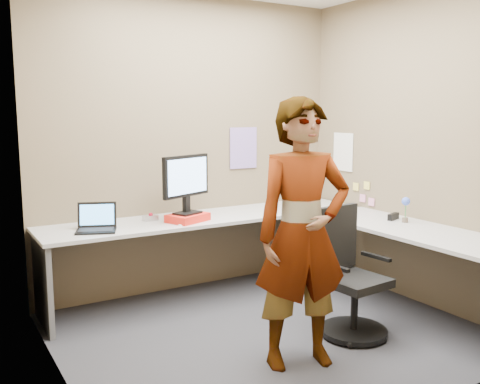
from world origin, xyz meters
TOP-DOWN VIEW (x-y plane):
  - ground at (0.00, 0.00)m, footprint 3.00×3.00m
  - wall_back at (0.00, 1.30)m, footprint 3.00×0.00m
  - wall_right at (1.50, 0.00)m, footprint 0.00×2.70m
  - wall_left at (-1.50, 0.00)m, footprint 0.00×2.70m
  - desk at (0.44, 0.39)m, footprint 2.98×2.58m
  - paper_ream at (-0.26, 0.86)m, footprint 0.39×0.35m
  - monitor at (-0.26, 0.88)m, footprint 0.50×0.25m
  - laptop at (-1.02, 0.91)m, footprint 0.37×0.34m
  - trackball_mouse at (-0.52, 1.05)m, footprint 0.12×0.08m
  - origami at (-0.35, 0.75)m, footprint 0.10×0.10m
  - stapler at (1.29, 0.02)m, footprint 0.15×0.09m
  - flower at (1.30, -0.11)m, footprint 0.07×0.07m
  - calendar_purple at (0.55, 1.29)m, footprint 0.30×0.01m
  - calendar_white at (1.49, 0.90)m, footprint 0.01×0.28m
  - sticky_note_a at (1.49, 0.55)m, footprint 0.01×0.07m
  - sticky_note_b at (1.49, 0.60)m, footprint 0.01×0.07m
  - sticky_note_c at (1.49, 0.48)m, footprint 0.01×0.07m
  - sticky_note_d at (1.49, 0.70)m, footprint 0.01×0.07m
  - office_chair at (0.50, -0.32)m, footprint 0.50×0.50m
  - person at (-0.09, -0.51)m, footprint 0.72×0.56m

SIDE VIEW (x-z plane):
  - ground at x=0.00m, z-range 0.00..0.00m
  - office_chair at x=0.50m, z-range -0.08..0.85m
  - desk at x=0.44m, z-range 0.22..0.95m
  - trackball_mouse at x=-0.52m, z-range 0.72..0.79m
  - stapler at x=1.29m, z-range 0.73..0.78m
  - origami at x=-0.35m, z-range 0.73..0.79m
  - paper_ream at x=-0.26m, z-range 0.73..0.80m
  - laptop at x=-1.02m, z-range 0.68..0.89m
  - sticky_note_c at x=1.49m, z-range 0.76..0.84m
  - sticky_note_b at x=1.49m, z-range 0.78..0.86m
  - flower at x=1.30m, z-range 0.77..0.98m
  - person at x=-0.09m, z-range 0.00..1.75m
  - sticky_note_d at x=1.49m, z-range 0.88..0.96m
  - sticky_note_a at x=1.49m, z-range 0.91..0.99m
  - monitor at x=-0.26m, z-range 0.84..1.34m
  - calendar_white at x=1.49m, z-range 1.06..1.44m
  - calendar_purple at x=0.55m, z-range 1.10..1.50m
  - wall_back at x=0.00m, z-range -0.15..2.85m
  - wall_right at x=1.50m, z-range 0.00..2.70m
  - wall_left at x=-1.50m, z-range 0.00..2.70m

